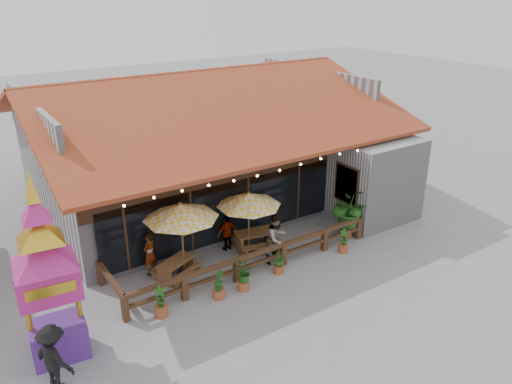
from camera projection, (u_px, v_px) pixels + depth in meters
ground at (285, 255)px, 19.11m from camera, size 100.00×100.00×0.00m
restaurant_building at (207, 154)px, 23.48m from camera, size 15.50×14.73×6.09m
patio_railing at (239, 261)px, 17.52m from camera, size 10.00×2.60×0.92m
umbrella_left at (181, 212)px, 17.01m from camera, size 3.46×3.46×2.80m
umbrella_right at (249, 200)px, 18.40m from camera, size 3.12×3.12×2.59m
picnic_table_left at (176, 266)px, 17.51m from camera, size 1.78×1.68×0.68m
picnic_table_right at (256, 237)px, 19.35m from camera, size 1.87×1.70×0.79m
thai_sign_tower at (44, 258)px, 12.78m from camera, size 2.38×2.38×5.92m
tropical_plant at (348, 211)px, 20.18m from camera, size 1.72×1.81×1.97m
diner_a at (150, 254)px, 17.60m from camera, size 0.70×0.63×1.62m
diner_b at (277, 238)px, 18.36m from camera, size 1.08×0.93×1.91m
diner_c at (227, 233)px, 19.27m from camera, size 0.86×0.38×1.45m
pedestrian at (54, 357)px, 12.55m from camera, size 1.18×1.38×1.85m
planter_a at (161, 304)px, 15.46m from camera, size 0.43×0.43×1.06m
planter_b at (219, 286)px, 16.36m from camera, size 0.44×0.47×1.00m
planter_c at (243, 276)px, 16.75m from camera, size 0.79×0.79×0.99m
planter_d at (279, 262)px, 17.79m from camera, size 0.43×0.43×0.91m
planter_e at (343, 243)px, 19.20m from camera, size 0.41×0.39×0.97m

